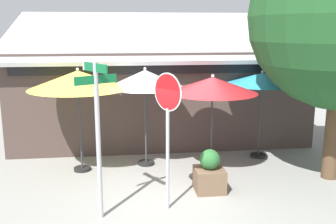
{
  "coord_description": "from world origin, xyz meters",
  "views": [
    {
      "loc": [
        -1.1,
        -8.2,
        3.65
      ],
      "look_at": [
        0.05,
        1.2,
        1.6
      ],
      "focal_mm": 41.22,
      "sensor_mm": 36.0,
      "label": 1
    }
  ],
  "objects_px": {
    "patio_umbrella_ivory_center": "(145,79)",
    "patio_umbrella_crimson_right": "(213,86)",
    "stop_sign": "(168,116)",
    "sidewalk_planter": "(210,174)",
    "patio_umbrella_mustard_left": "(78,80)",
    "patio_umbrella_teal_far_right": "(262,80)",
    "street_sign_post": "(98,126)"
  },
  "relations": [
    {
      "from": "patio_umbrella_ivory_center",
      "to": "patio_umbrella_crimson_right",
      "type": "height_order",
      "value": "patio_umbrella_ivory_center"
    },
    {
      "from": "patio_umbrella_ivory_center",
      "to": "patio_umbrella_crimson_right",
      "type": "xyz_separation_m",
      "value": [
        1.64,
        -0.7,
        -0.09
      ]
    },
    {
      "from": "stop_sign",
      "to": "patio_umbrella_crimson_right",
      "type": "distance_m",
      "value": 2.45
    },
    {
      "from": "patio_umbrella_ivory_center",
      "to": "sidewalk_planter",
      "type": "height_order",
      "value": "patio_umbrella_ivory_center"
    },
    {
      "from": "patio_umbrella_crimson_right",
      "to": "sidewalk_planter",
      "type": "bearing_deg",
      "value": -104.59
    },
    {
      "from": "stop_sign",
      "to": "patio_umbrella_mustard_left",
      "type": "height_order",
      "value": "stop_sign"
    },
    {
      "from": "patio_umbrella_ivory_center",
      "to": "patio_umbrella_mustard_left",
      "type": "bearing_deg",
      "value": -171.73
    },
    {
      "from": "patio_umbrella_ivory_center",
      "to": "patio_umbrella_crimson_right",
      "type": "relative_size",
      "value": 1.05
    },
    {
      "from": "patio_umbrella_mustard_left",
      "to": "patio_umbrella_teal_far_right",
      "type": "xyz_separation_m",
      "value": [
        4.98,
        0.49,
        -0.13
      ]
    },
    {
      "from": "patio_umbrella_ivory_center",
      "to": "sidewalk_planter",
      "type": "bearing_deg",
      "value": -55.63
    },
    {
      "from": "patio_umbrella_crimson_right",
      "to": "patio_umbrella_ivory_center",
      "type": "bearing_deg",
      "value": 157.03
    },
    {
      "from": "stop_sign",
      "to": "sidewalk_planter",
      "type": "distance_m",
      "value": 2.03
    },
    {
      "from": "patio_umbrella_ivory_center",
      "to": "patio_umbrella_teal_far_right",
      "type": "distance_m",
      "value": 3.29
    },
    {
      "from": "patio_umbrella_crimson_right",
      "to": "patio_umbrella_teal_far_right",
      "type": "xyz_separation_m",
      "value": [
        1.63,
        0.94,
        0.01
      ]
    },
    {
      "from": "patio_umbrella_crimson_right",
      "to": "patio_umbrella_mustard_left",
      "type": "bearing_deg",
      "value": 172.34
    },
    {
      "from": "patio_umbrella_mustard_left",
      "to": "patio_umbrella_ivory_center",
      "type": "xyz_separation_m",
      "value": [
        1.7,
        0.25,
        -0.04
      ]
    },
    {
      "from": "street_sign_post",
      "to": "patio_umbrella_crimson_right",
      "type": "height_order",
      "value": "street_sign_post"
    },
    {
      "from": "patio_umbrella_ivory_center",
      "to": "stop_sign",
      "type": "bearing_deg",
      "value": -84.4
    },
    {
      "from": "patio_umbrella_mustard_left",
      "to": "patio_umbrella_ivory_center",
      "type": "height_order",
      "value": "patio_umbrella_mustard_left"
    },
    {
      "from": "patio_umbrella_crimson_right",
      "to": "patio_umbrella_teal_far_right",
      "type": "relative_size",
      "value": 1.01
    },
    {
      "from": "patio_umbrella_crimson_right",
      "to": "sidewalk_planter",
      "type": "xyz_separation_m",
      "value": [
        -0.32,
        -1.24,
        -1.84
      ]
    },
    {
      "from": "patio_umbrella_crimson_right",
      "to": "patio_umbrella_teal_far_right",
      "type": "distance_m",
      "value": 1.89
    },
    {
      "from": "street_sign_post",
      "to": "patio_umbrella_teal_far_right",
      "type": "height_order",
      "value": "street_sign_post"
    },
    {
      "from": "street_sign_post",
      "to": "stop_sign",
      "type": "bearing_deg",
      "value": 8.84
    },
    {
      "from": "patio_umbrella_teal_far_right",
      "to": "sidewalk_planter",
      "type": "xyz_separation_m",
      "value": [
        -1.96,
        -2.18,
        -1.84
      ]
    },
    {
      "from": "street_sign_post",
      "to": "patio_umbrella_crimson_right",
      "type": "distance_m",
      "value": 3.54
    },
    {
      "from": "patio_umbrella_crimson_right",
      "to": "patio_umbrella_teal_far_right",
      "type": "bearing_deg",
      "value": 30.01
    },
    {
      "from": "stop_sign",
      "to": "patio_umbrella_crimson_right",
      "type": "bearing_deg",
      "value": 55.54
    },
    {
      "from": "patio_umbrella_crimson_right",
      "to": "sidewalk_planter",
      "type": "relative_size",
      "value": 2.57
    },
    {
      "from": "patio_umbrella_mustard_left",
      "to": "sidewalk_planter",
      "type": "distance_m",
      "value": 3.98
    },
    {
      "from": "street_sign_post",
      "to": "patio_umbrella_mustard_left",
      "type": "distance_m",
      "value": 2.79
    },
    {
      "from": "street_sign_post",
      "to": "patio_umbrella_crimson_right",
      "type": "bearing_deg",
      "value": 39.09
    }
  ]
}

